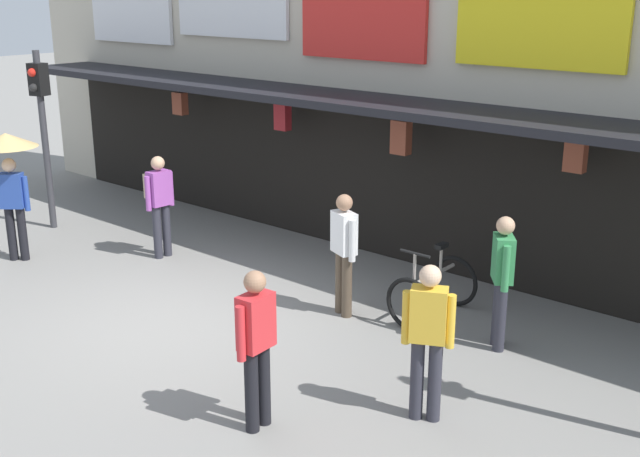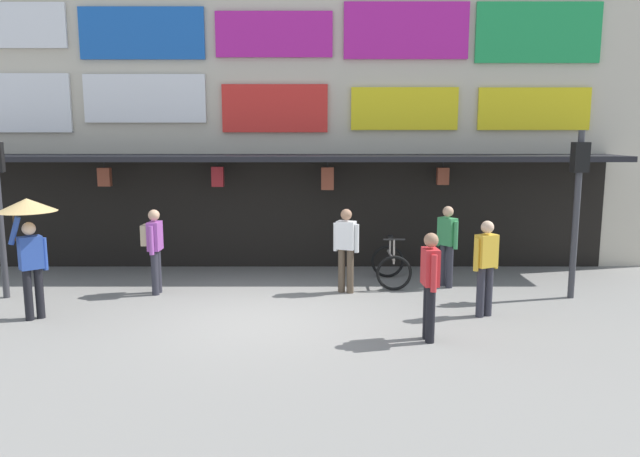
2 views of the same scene
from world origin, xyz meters
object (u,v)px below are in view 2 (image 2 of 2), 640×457
object	(u,v)px
pedestrian_in_white	(345,246)
pedestrian_with_umbrella	(27,224)
traffic_light_far	(577,187)
pedestrian_in_yellow	(429,280)
pedestrian_in_red	(446,242)
pedestrian_in_purple	(153,245)
pedestrian_in_black	(485,263)
bicycle_parked	(390,265)

from	to	relation	value
pedestrian_in_white	pedestrian_with_umbrella	distance (m)	5.70
traffic_light_far	pedestrian_in_yellow	xyz separation A→B (m)	(-3.18, -2.41, -1.19)
pedestrian_in_red	pedestrian_in_yellow	world-z (taller)	same
pedestrian_in_purple	pedestrian_in_black	size ratio (longest dim) A/B	1.00
pedestrian_in_white	pedestrian_in_red	distance (m)	2.13
traffic_light_far	pedestrian_in_white	distance (m)	4.51
pedestrian_in_white	pedestrian_in_red	size ratio (longest dim) A/B	1.00
pedestrian_in_purple	traffic_light_far	bearing A→B (deg)	-1.93
pedestrian_in_red	pedestrian_in_purple	bearing A→B (deg)	-174.78
pedestrian_in_yellow	pedestrian_with_umbrella	xyz separation A→B (m)	(-6.54, 1.06, 0.69)
pedestrian_in_purple	pedestrian_in_red	world-z (taller)	same
pedestrian_in_white	pedestrian_in_purple	xyz separation A→B (m)	(-3.76, -0.09, 0.04)
pedestrian_in_yellow	pedestrian_in_black	world-z (taller)	same
traffic_light_far	pedestrian_in_purple	bearing A→B (deg)	178.07
traffic_light_far	pedestrian_with_umbrella	size ratio (longest dim) A/B	1.54
bicycle_parked	pedestrian_in_white	distance (m)	1.31
pedestrian_in_black	pedestrian_with_umbrella	distance (m)	7.76
pedestrian_in_red	pedestrian_in_black	world-z (taller)	same
bicycle_parked	pedestrian_in_purple	size ratio (longest dim) A/B	0.69
bicycle_parked	pedestrian_in_yellow	world-z (taller)	pedestrian_in_yellow
bicycle_parked	pedestrian_in_purple	distance (m)	4.84
pedestrian_in_yellow	pedestrian_in_black	xyz separation A→B (m)	(1.18, 1.23, 0.00)
pedestrian_in_black	bicycle_parked	bearing A→B (deg)	121.32
pedestrian_in_white	pedestrian_with_umbrella	world-z (taller)	pedestrian_with_umbrella
pedestrian_in_purple	pedestrian_in_red	size ratio (longest dim) A/B	1.00
bicycle_parked	pedestrian_in_white	size ratio (longest dim) A/B	0.69
traffic_light_far	pedestrian_in_black	bearing A→B (deg)	-149.39
traffic_light_far	pedestrian_in_black	xyz separation A→B (m)	(-2.00, -1.18, -1.19)
traffic_light_far	pedestrian_in_white	world-z (taller)	traffic_light_far
pedestrian_in_purple	pedestrian_with_umbrella	world-z (taller)	pedestrian_with_umbrella
traffic_light_far	pedestrian_in_red	xyz separation A→B (m)	(-2.25, 0.81, -1.19)
pedestrian_in_red	pedestrian_in_yellow	bearing A→B (deg)	-106.16
bicycle_parked	pedestrian_with_umbrella	distance (m)	6.92
pedestrian_in_yellow	bicycle_parked	bearing A→B (deg)	92.97
bicycle_parked	pedestrian_in_yellow	bearing A→B (deg)	-87.03
pedestrian_in_purple	pedestrian_with_umbrella	distance (m)	2.39
pedestrian_in_white	pedestrian_in_yellow	distance (m)	3.01
pedestrian_in_white	pedestrian_in_yellow	size ratio (longest dim) A/B	1.00
bicycle_parked	pedestrian_with_umbrella	bearing A→B (deg)	-159.31
pedestrian_with_umbrella	pedestrian_in_black	bearing A→B (deg)	1.23
traffic_light_far	pedestrian_with_umbrella	bearing A→B (deg)	-172.10
traffic_light_far	pedestrian_in_red	distance (m)	2.67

